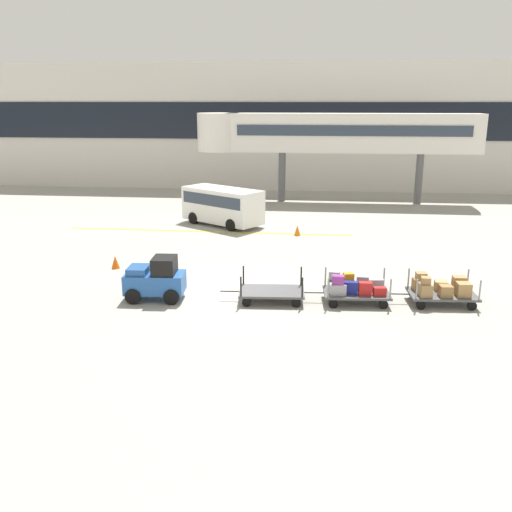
% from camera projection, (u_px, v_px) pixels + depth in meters
% --- Properties ---
extents(ground_plane, '(120.00, 120.00, 0.00)m').
position_uv_depth(ground_plane, '(234.00, 293.00, 20.75)').
color(ground_plane, '#9E9B91').
extents(apron_lead_line, '(15.62, 0.34, 0.01)m').
position_uv_depth(apron_lead_line, '(208.00, 232.00, 30.46)').
color(apron_lead_line, yellow).
rests_on(apron_lead_line, ground_plane).
extents(terminal_building, '(58.59, 2.51, 9.82)m').
position_uv_depth(terminal_building, '(282.00, 127.00, 44.29)').
color(terminal_building, beige).
rests_on(terminal_building, ground_plane).
extents(jet_bridge, '(19.31, 3.00, 6.09)m').
position_uv_depth(jet_bridge, '(326.00, 133.00, 38.24)').
color(jet_bridge, silver).
rests_on(jet_bridge, ground_plane).
extents(baggage_tug, '(2.16, 1.34, 1.58)m').
position_uv_depth(baggage_tug, '(156.00, 279.00, 19.95)').
color(baggage_tug, '#2659A5').
rests_on(baggage_tug, ground_plane).
extents(baggage_cart_lead, '(3.04, 1.54, 1.10)m').
position_uv_depth(baggage_cart_lead, '(272.00, 292.00, 19.87)').
color(baggage_cart_lead, '#4C4C4F').
rests_on(baggage_cart_lead, ground_plane).
extents(baggage_cart_middle, '(3.04, 1.54, 1.10)m').
position_uv_depth(baggage_cart_middle, '(354.00, 288.00, 19.68)').
color(baggage_cart_middle, '#4C4C4F').
rests_on(baggage_cart_middle, ground_plane).
extents(baggage_cart_tail, '(3.04, 1.54, 1.10)m').
position_uv_depth(baggage_cart_tail, '(441.00, 289.00, 19.54)').
color(baggage_cart_tail, '#4C4C4F').
rests_on(baggage_cart_tail, ground_plane).
extents(shuttle_van, '(5.04, 4.25, 2.10)m').
position_uv_depth(shuttle_van, '(222.00, 204.00, 31.86)').
color(shuttle_van, white).
rests_on(shuttle_van, ground_plane).
extents(safety_cone_near, '(0.36, 0.36, 0.55)m').
position_uv_depth(safety_cone_near, '(297.00, 230.00, 29.54)').
color(safety_cone_near, orange).
rests_on(safety_cone_near, ground_plane).
extents(safety_cone_far, '(0.36, 0.36, 0.55)m').
position_uv_depth(safety_cone_far, '(115.00, 262.00, 23.77)').
color(safety_cone_far, '#EA590F').
rests_on(safety_cone_far, ground_plane).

